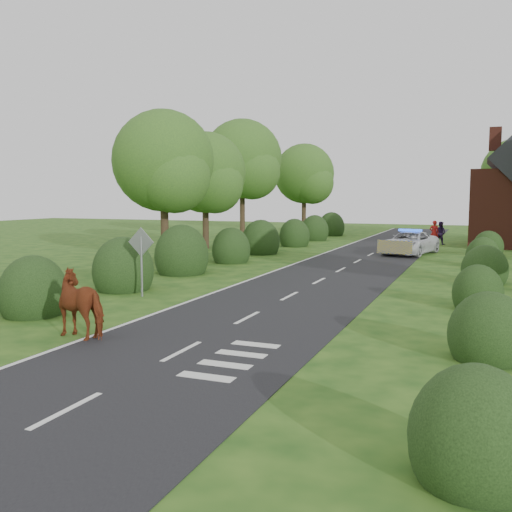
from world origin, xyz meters
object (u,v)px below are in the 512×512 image
at_px(pedestrian_purple, 440,233).
at_px(pedestrian_red, 434,233).
at_px(road_sign, 141,252).
at_px(cow, 85,308).
at_px(police_van, 410,243).

bearing_deg(pedestrian_purple, pedestrian_red, 87.82).
height_order(pedestrian_red, pedestrian_purple, pedestrian_red).
xyz_separation_m(road_sign, pedestrian_red, (8.09, 26.63, -0.73)).
distance_m(road_sign, pedestrian_red, 27.84).
bearing_deg(road_sign, cow, -71.36).
xyz_separation_m(road_sign, cow, (1.87, -5.56, -0.92)).
relative_size(road_sign, police_van, 0.45).
relative_size(police_van, pedestrian_red, 3.04).
bearing_deg(police_van, cow, -89.38).
distance_m(cow, pedestrian_red, 32.78).
distance_m(cow, police_van, 25.29).
bearing_deg(police_van, pedestrian_purple, 94.20).
distance_m(road_sign, cow, 5.94).
xyz_separation_m(road_sign, pedestrian_purple, (8.47, 27.44, -0.78)).
relative_size(police_van, pedestrian_purple, 3.21).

